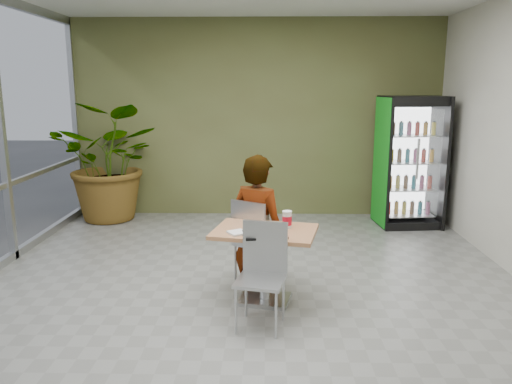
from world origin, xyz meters
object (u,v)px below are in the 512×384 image
Objects in this scene: seated_woman at (258,233)px; potted_plant at (112,162)px; chair_near at (263,266)px; beverage_fridge at (410,162)px; chair_far at (253,235)px; soda_cup at (287,220)px; cafeteria_tray at (265,235)px; dining_table at (265,250)px.

potted_plant is (-2.38, 2.63, 0.38)m from seated_woman.
chair_near is at bearing -55.75° from potted_plant.
beverage_fridge is at bearing -2.99° from potted_plant.
chair_far is 3.39m from beverage_fridge.
chair_far is 0.06m from seated_woman.
soda_cup is at bearing 156.26° from seated_woman.
beverage_fridge is at bearing -103.10° from chair_far.
seated_woman is at bearing 105.75° from chair_near.
beverage_fridge reaches higher than cafeteria_tray.
beverage_fridge is at bearing 68.41° from chair_near.
chair_far is 0.55× the size of seated_woman.
soda_cup is 0.09× the size of beverage_fridge.
cafeteria_tray is 4.14m from potted_plant.
seated_woman is (-0.06, 0.95, 0.02)m from chair_near.
seated_woman is 3.33m from beverage_fridge.
potted_plant reaches higher than chair_near.
soda_cup is at bearing -130.83° from beverage_fridge.
dining_table is 0.56× the size of beverage_fridge.
beverage_fridge is at bearing 54.75° from soda_cup.
chair_near reaches higher than cafeteria_tray.
chair_near is (0.11, -0.92, -0.00)m from chair_far.
chair_far is at bearing 65.56° from seated_woman.
chair_near is 2.37× the size of cafeteria_tray.
beverage_fridge is (2.33, 2.43, 0.44)m from chair_far.
seated_woman is (0.05, 0.04, 0.01)m from chair_far.
dining_table is 0.47m from chair_far.
chair_far is 0.50× the size of potted_plant.
beverage_fridge is (1.98, 2.81, 0.16)m from soda_cup.
chair_far is 0.70m from cafeteria_tray.
soda_cup is (0.22, 0.07, 0.30)m from dining_table.
beverage_fridge is at bearing 52.58° from dining_table.
cafeteria_tray is (0.08, -0.69, 0.20)m from seated_woman.
dining_table is 0.38m from soda_cup.
cafeteria_tray is at bearing -53.55° from potted_plant.
dining_table is at bearing -161.69° from soda_cup.
beverage_fridge reaches higher than dining_table.
dining_table is 2.80× the size of cafeteria_tray.
potted_plant is at bearing 136.25° from chair_near.
chair_near reaches higher than dining_table.
potted_plant is at bearing 128.19° from dining_table.
soda_cup reaches higher than cafeteria_tray.
cafeteria_tray is at bearing 131.83° from chair_far.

